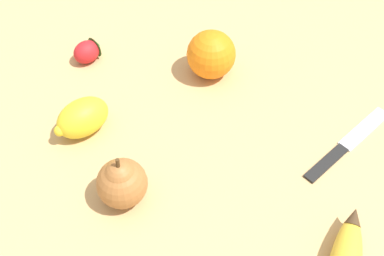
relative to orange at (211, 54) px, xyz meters
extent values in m
plane|color=tan|center=(-0.04, 0.19, -0.04)|extent=(3.00, 3.00, 0.00)
cone|color=#47331E|center=(-0.24, 0.23, -0.02)|extent=(0.02, 0.03, 0.03)
sphere|color=orange|center=(0.00, 0.00, 0.00)|extent=(0.08, 0.08, 0.08)
sphere|color=#A36633|center=(0.05, 0.27, -0.01)|extent=(0.07, 0.07, 0.07)
sphere|color=#A36633|center=(0.05, 0.27, 0.01)|extent=(0.04, 0.04, 0.04)
cylinder|color=#4C3319|center=(0.05, 0.27, 0.04)|extent=(0.01, 0.01, 0.02)
ellipsoid|color=red|center=(0.21, 0.03, -0.02)|extent=(0.06, 0.06, 0.04)
cone|color=#337A33|center=(0.20, 0.01, -0.02)|extent=(0.04, 0.03, 0.04)
ellipsoid|color=yellow|center=(0.15, 0.17, -0.01)|extent=(0.09, 0.10, 0.06)
sphere|color=yellow|center=(0.17, 0.20, -0.01)|extent=(0.02, 0.02, 0.02)
cube|color=silver|center=(-0.25, 0.06, -0.04)|extent=(0.08, 0.10, 0.00)
cube|color=black|center=(-0.20, 0.14, -0.04)|extent=(0.06, 0.08, 0.01)
camera|label=1|loc=(-0.12, 0.55, 0.48)|focal=42.00mm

